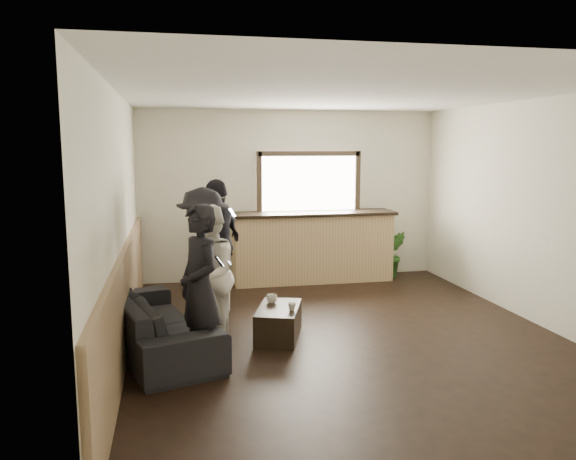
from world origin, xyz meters
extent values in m
cube|color=black|center=(0.00, 0.00, 0.00)|extent=(5.00, 6.00, 0.01)
cube|color=silver|center=(0.00, 0.00, 2.80)|extent=(5.00, 6.00, 0.01)
cube|color=silver|center=(0.00, 3.00, 1.40)|extent=(5.00, 0.01, 2.80)
cube|color=silver|center=(0.00, -3.00, 1.40)|extent=(5.00, 0.01, 2.80)
cube|color=silver|center=(-2.50, 0.00, 1.40)|extent=(0.01, 6.00, 2.80)
cube|color=silver|center=(2.50, 0.00, 1.40)|extent=(0.01, 6.00, 2.80)
cube|color=#977755|center=(-2.47, 0.00, 0.55)|extent=(0.06, 5.90, 1.10)
cube|color=tan|center=(0.30, 2.68, 0.55)|extent=(2.60, 0.60, 1.10)
cube|color=black|center=(0.30, 2.68, 1.12)|extent=(2.70, 0.68, 0.05)
cube|color=white|center=(0.30, 2.96, 1.60)|extent=(1.60, 0.06, 0.90)
cube|color=#3F3326|center=(0.30, 2.93, 2.09)|extent=(1.72, 0.08, 0.08)
cube|color=#3F3326|center=(-0.54, 2.93, 1.60)|extent=(0.08, 0.08, 1.06)
cube|color=#3F3326|center=(1.14, 2.93, 1.60)|extent=(0.08, 0.08, 1.06)
imported|color=black|center=(-2.15, -0.08, 0.32)|extent=(1.46, 2.34, 0.64)
cube|color=black|center=(-0.77, 0.04, 0.18)|extent=(0.70, 0.93, 0.37)
imported|color=silver|center=(-0.81, 0.24, 0.42)|extent=(0.15, 0.15, 0.10)
imported|color=silver|center=(-0.65, -0.12, 0.41)|extent=(0.13, 0.13, 0.09)
imported|color=#2D6623|center=(1.70, 2.65, 0.40)|extent=(0.45, 0.36, 0.80)
imported|color=black|center=(-1.70, -0.68, 0.83)|extent=(0.60, 0.71, 1.66)
cube|color=black|center=(-1.50, -0.60, 1.07)|extent=(0.11, 0.10, 0.12)
cube|color=white|center=(-1.50, -0.60, 1.07)|extent=(0.10, 0.09, 0.11)
imported|color=silver|center=(-1.57, 0.04, 0.79)|extent=(0.72, 0.86, 1.57)
cube|color=black|center=(-1.36, 0.00, 0.96)|extent=(0.10, 0.09, 0.12)
cube|color=white|center=(-1.36, 0.00, 0.96)|extent=(0.09, 0.08, 0.11)
imported|color=black|center=(-1.58, 0.77, 0.86)|extent=(0.76, 1.17, 1.71)
cube|color=black|center=(-1.36, 0.74, 0.99)|extent=(0.10, 0.08, 0.12)
cube|color=white|center=(-1.36, 0.73, 0.99)|extent=(0.08, 0.07, 0.11)
imported|color=black|center=(-1.33, 1.49, 0.89)|extent=(0.94, 1.10, 1.77)
cube|color=black|center=(-1.15, 1.36, 1.32)|extent=(0.12, 0.11, 0.12)
cube|color=white|center=(-1.15, 1.36, 1.33)|extent=(0.10, 0.10, 0.11)
camera|label=1|loc=(-1.94, -6.14, 2.21)|focal=35.00mm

